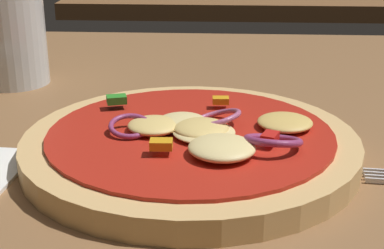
{
  "coord_description": "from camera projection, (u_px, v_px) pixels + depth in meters",
  "views": [
    {
      "loc": [
        0.03,
        -0.43,
        0.23
      ],
      "look_at": [
        0.01,
        0.02,
        0.06
      ],
      "focal_mm": 53.68,
      "sensor_mm": 36.0,
      "label": 1
    }
  ],
  "objects": [
    {
      "name": "dining_table",
      "position": [
        181.0,
        176.0,
        0.47
      ],
      "size": [
        1.16,
        0.98,
        0.04
      ],
      "color": "brown",
      "rests_on": "ground"
    },
    {
      "name": "pizza",
      "position": [
        192.0,
        143.0,
        0.46
      ],
      "size": [
        0.27,
        0.27,
        0.04
      ],
      "color": "tan",
      "rests_on": "dining_table"
    },
    {
      "name": "beer_glass",
      "position": [
        10.0,
        36.0,
        0.65
      ],
      "size": [
        0.08,
        0.08,
        0.13
      ],
      "color": "silver",
      "rests_on": "dining_table"
    }
  ]
}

